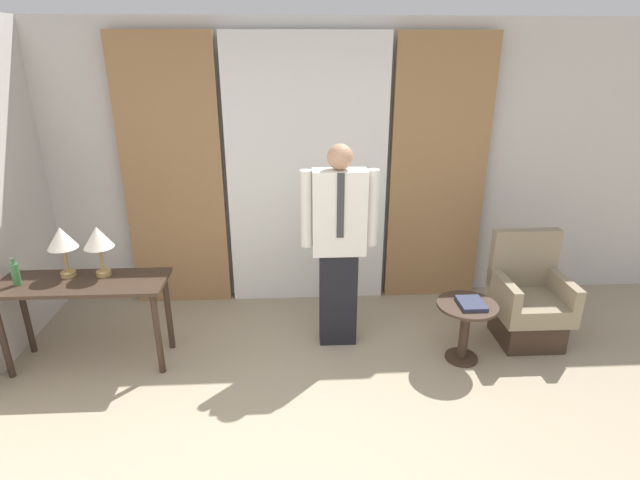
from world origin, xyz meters
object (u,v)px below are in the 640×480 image
at_px(table_lamp_left, 62,240).
at_px(table_lamp_right, 98,239).
at_px(desk, 84,295).
at_px(bottle_near_edge, 16,274).
at_px(armchair, 528,303).
at_px(side_table, 465,322).
at_px(book, 471,303).
at_px(person, 339,240).

height_order(table_lamp_left, table_lamp_right, same).
relative_size(table_lamp_left, table_lamp_right, 1.00).
height_order(desk, bottle_near_edge, bottle_near_edge).
bearing_deg(table_lamp_right, table_lamp_left, 180.00).
relative_size(armchair, side_table, 1.85).
relative_size(desk, book, 5.26).
distance_m(table_lamp_right, bottle_near_edge, 0.65).
relative_size(table_lamp_left, bottle_near_edge, 1.85).
xyz_separation_m(table_lamp_left, bottle_near_edge, (-0.32, -0.14, -0.22)).
height_order(table_lamp_right, side_table, table_lamp_right).
relative_size(table_lamp_left, side_table, 0.80).
bearing_deg(armchair, person, 178.57).
relative_size(bottle_near_edge, side_table, 0.43).
bearing_deg(table_lamp_right, desk, -142.91).
xyz_separation_m(table_lamp_left, book, (3.20, -0.25, -0.51)).
bearing_deg(side_table, table_lamp_right, 175.50).
xyz_separation_m(bottle_near_edge, book, (3.52, -0.11, -0.29)).
distance_m(bottle_near_edge, armchair, 4.18).
xyz_separation_m(table_lamp_right, bottle_near_edge, (-0.60, -0.14, -0.22)).
bearing_deg(person, bottle_near_edge, -174.34).
height_order(table_lamp_right, armchair, table_lamp_right).
bearing_deg(person, desk, -174.03).
relative_size(table_lamp_left, person, 0.24).
bearing_deg(desk, table_lamp_left, 142.91).
bearing_deg(table_lamp_right, side_table, -4.50).
bearing_deg(table_lamp_left, book, -4.43).
bearing_deg(armchair, book, -153.50).
bearing_deg(side_table, bottle_near_edge, 178.54).
xyz_separation_m(armchair, book, (-0.63, -0.31, 0.18)).
bearing_deg(desk, armchair, 2.64).
bearing_deg(person, side_table, -18.38).
distance_m(desk, book, 3.07).
height_order(person, armchair, person).
distance_m(bottle_near_edge, book, 3.54).
bearing_deg(table_lamp_left, bottle_near_edge, -156.78).
bearing_deg(table_lamp_left, table_lamp_right, 0.00).
distance_m(table_lamp_right, book, 2.98).
bearing_deg(bottle_near_edge, table_lamp_right, 13.05).
relative_size(table_lamp_right, side_table, 0.80).
height_order(desk, table_lamp_right, table_lamp_right).
xyz_separation_m(bottle_near_edge, side_table, (3.50, -0.09, -0.47)).
xyz_separation_m(side_table, book, (0.02, -0.02, 0.18)).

